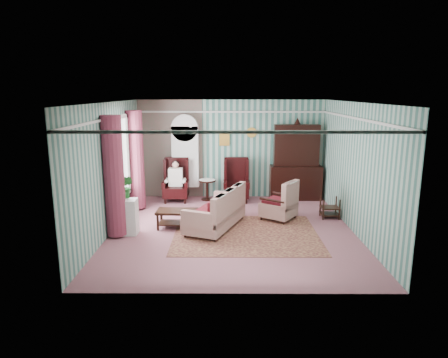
{
  "coord_description": "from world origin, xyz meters",
  "views": [
    {
      "loc": [
        -0.14,
        -8.78,
        3.13
      ],
      "look_at": [
        -0.2,
        0.6,
        1.07
      ],
      "focal_mm": 32.0,
      "sensor_mm": 36.0,
      "label": 1
    }
  ],
  "objects_px": {
    "dresser_hutch": "(296,160)",
    "sofa": "(215,208)",
    "wingback_left": "(176,180)",
    "wingback_right": "(236,180)",
    "bookcase": "(185,161)",
    "seated_woman": "(176,181)",
    "nest_table": "(330,207)",
    "floral_armchair": "(279,202)",
    "round_side_table": "(207,190)",
    "coffee_table": "(178,219)",
    "plant_stand": "(125,217)"
  },
  "relations": [
    {
      "from": "wingback_left",
      "to": "seated_woman",
      "type": "height_order",
      "value": "wingback_left"
    },
    {
      "from": "coffee_table",
      "to": "round_side_table",
      "type": "bearing_deg",
      "value": 76.88
    },
    {
      "from": "sofa",
      "to": "floral_armchair",
      "type": "xyz_separation_m",
      "value": [
        1.56,
        0.64,
        -0.03
      ]
    },
    {
      "from": "bookcase",
      "to": "seated_woman",
      "type": "bearing_deg",
      "value": -122.66
    },
    {
      "from": "bookcase",
      "to": "plant_stand",
      "type": "distance_m",
      "value": 3.39
    },
    {
      "from": "wingback_left",
      "to": "nest_table",
      "type": "height_order",
      "value": "wingback_left"
    },
    {
      "from": "wingback_right",
      "to": "sofa",
      "type": "distance_m",
      "value": 2.38
    },
    {
      "from": "wingback_left",
      "to": "round_side_table",
      "type": "height_order",
      "value": "wingback_left"
    },
    {
      "from": "round_side_table",
      "to": "coffee_table",
      "type": "xyz_separation_m",
      "value": [
        -0.58,
        -2.48,
        -0.09
      ]
    },
    {
      "from": "seated_woman",
      "to": "round_side_table",
      "type": "xyz_separation_m",
      "value": [
        0.9,
        0.15,
        -0.29
      ]
    },
    {
      "from": "dresser_hutch",
      "to": "plant_stand",
      "type": "bearing_deg",
      "value": -144.92
    },
    {
      "from": "wingback_right",
      "to": "seated_woman",
      "type": "xyz_separation_m",
      "value": [
        -1.75,
        0.0,
        -0.04
      ]
    },
    {
      "from": "floral_armchair",
      "to": "coffee_table",
      "type": "xyz_separation_m",
      "value": [
        -2.44,
        -0.65,
        -0.23
      ]
    },
    {
      "from": "wingback_right",
      "to": "coffee_table",
      "type": "height_order",
      "value": "wingback_right"
    },
    {
      "from": "nest_table",
      "to": "coffee_table",
      "type": "relative_size",
      "value": 0.56
    },
    {
      "from": "bookcase",
      "to": "seated_woman",
      "type": "distance_m",
      "value": 0.7
    },
    {
      "from": "floral_armchair",
      "to": "sofa",
      "type": "bearing_deg",
      "value": 146.8
    },
    {
      "from": "wingback_right",
      "to": "round_side_table",
      "type": "height_order",
      "value": "wingback_right"
    },
    {
      "from": "dresser_hutch",
      "to": "floral_armchair",
      "type": "height_order",
      "value": "dresser_hutch"
    },
    {
      "from": "wingback_right",
      "to": "round_side_table",
      "type": "relative_size",
      "value": 2.08
    },
    {
      "from": "bookcase",
      "to": "sofa",
      "type": "xyz_separation_m",
      "value": [
        0.95,
        -2.7,
        -0.64
      ]
    },
    {
      "from": "dresser_hutch",
      "to": "round_side_table",
      "type": "distance_m",
      "value": 2.75
    },
    {
      "from": "seated_woman",
      "to": "floral_armchair",
      "type": "xyz_separation_m",
      "value": [
        2.76,
        -1.67,
        -0.14
      ]
    },
    {
      "from": "wingback_right",
      "to": "floral_armchair",
      "type": "relative_size",
      "value": 1.4
    },
    {
      "from": "plant_stand",
      "to": "floral_armchair",
      "type": "relative_size",
      "value": 0.9
    },
    {
      "from": "wingback_left",
      "to": "sofa",
      "type": "height_order",
      "value": "wingback_left"
    },
    {
      "from": "plant_stand",
      "to": "floral_armchair",
      "type": "distance_m",
      "value": 3.72
    },
    {
      "from": "wingback_right",
      "to": "coffee_table",
      "type": "relative_size",
      "value": 1.29
    },
    {
      "from": "dresser_hutch",
      "to": "sofa",
      "type": "xyz_separation_m",
      "value": [
        -2.3,
        -2.58,
        -0.7
      ]
    },
    {
      "from": "nest_table",
      "to": "round_side_table",
      "type": "bearing_deg",
      "value": 151.8
    },
    {
      "from": "round_side_table",
      "to": "plant_stand",
      "type": "xyz_separation_m",
      "value": [
        -1.7,
        -2.9,
        0.1
      ]
    },
    {
      "from": "wingback_right",
      "to": "nest_table",
      "type": "height_order",
      "value": "wingback_right"
    },
    {
      "from": "nest_table",
      "to": "floral_armchair",
      "type": "height_order",
      "value": "floral_armchair"
    },
    {
      "from": "nest_table",
      "to": "coffee_table",
      "type": "bearing_deg",
      "value": -168.31
    },
    {
      "from": "bookcase",
      "to": "wingback_left",
      "type": "bearing_deg",
      "value": -122.66
    },
    {
      "from": "seated_woman",
      "to": "nest_table",
      "type": "bearing_deg",
      "value": -20.85
    },
    {
      "from": "nest_table",
      "to": "sofa",
      "type": "relative_size",
      "value": 0.28
    },
    {
      "from": "plant_stand",
      "to": "wingback_left",
      "type": "bearing_deg",
      "value": 73.78
    },
    {
      "from": "sofa",
      "to": "coffee_table",
      "type": "bearing_deg",
      "value": 112.37
    },
    {
      "from": "floral_armchair",
      "to": "bookcase",
      "type": "bearing_deg",
      "value": 85.12
    },
    {
      "from": "dresser_hutch",
      "to": "plant_stand",
      "type": "relative_size",
      "value": 2.95
    },
    {
      "from": "dresser_hutch",
      "to": "wingback_right",
      "type": "distance_m",
      "value": 1.86
    },
    {
      "from": "bookcase",
      "to": "sofa",
      "type": "relative_size",
      "value": 1.17
    },
    {
      "from": "round_side_table",
      "to": "nest_table",
      "type": "height_order",
      "value": "round_side_table"
    },
    {
      "from": "nest_table",
      "to": "wingback_left",
      "type": "bearing_deg",
      "value": 159.15
    },
    {
      "from": "seated_woman",
      "to": "wingback_left",
      "type": "bearing_deg",
      "value": 0.0
    },
    {
      "from": "round_side_table",
      "to": "coffee_table",
      "type": "relative_size",
      "value": 0.62
    },
    {
      "from": "sofa",
      "to": "floral_armchair",
      "type": "bearing_deg",
      "value": -46.11
    },
    {
      "from": "wingback_left",
      "to": "wingback_right",
      "type": "relative_size",
      "value": 1.0
    },
    {
      "from": "dresser_hutch",
      "to": "plant_stand",
      "type": "distance_m",
      "value": 5.31
    }
  ]
}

